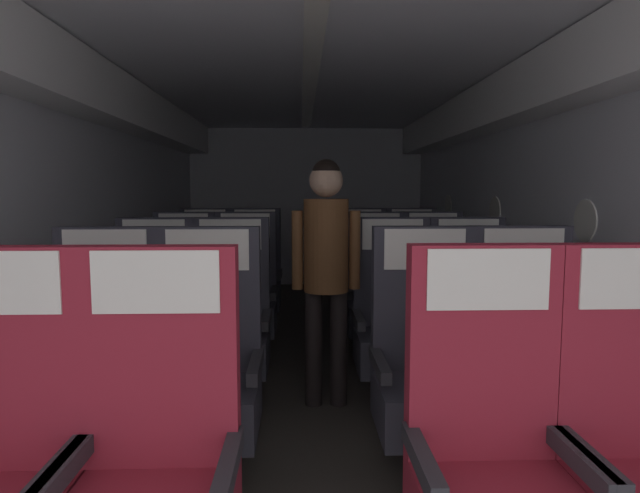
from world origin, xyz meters
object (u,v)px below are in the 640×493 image
object	(u,v)px
seat_d_left_window	(183,298)
seat_e_right_aisle	(413,279)
seat_b_left_window	(103,375)
seat_c_left_window	(153,327)
seat_c_right_aisle	(470,325)
seat_c_right_window	(394,325)
seat_b_left_aisle	(207,374)
flight_attendant	(326,256)
seat_b_right_aisle	(527,370)
seat_b_right_window	(427,371)
seat_d_right_window	(376,297)
seat_e_left_aisle	(255,280)
seat_e_right_window	(362,279)
seat_d_right_aisle	(434,296)
seat_a_right_window	(492,467)
seat_c_left_aisle	(230,326)
seat_e_left_window	(205,280)
seat_d_left_aisle	(245,298)
seat_a_left_aisle	(154,475)

from	to	relation	value
seat_d_left_window	seat_e_right_aisle	world-z (taller)	same
seat_b_left_window	seat_c_left_window	xyz separation A→B (m)	(-0.01, 0.92, 0.00)
seat_c_right_aisle	seat_c_right_window	world-z (taller)	same
seat_b_left_aisle	flight_attendant	xyz separation A→B (m)	(0.61, 0.84, 0.46)
seat_b_right_aisle	seat_b_right_window	size ratio (longest dim) A/B	1.00
seat_c_right_window	seat_d_right_window	xyz separation A→B (m)	(0.02, 0.94, 0.00)
seat_d_right_window	seat_d_left_window	bearing A→B (deg)	179.83
seat_e_left_aisle	seat_e_right_window	xyz separation A→B (m)	(1.05, -0.00, 0.00)
seat_d_left_window	seat_d_right_window	xyz separation A→B (m)	(1.58, -0.00, 0.00)
seat_d_right_aisle	seat_e_right_window	world-z (taller)	same
seat_b_right_aisle	seat_d_left_window	world-z (taller)	same
seat_a_right_window	seat_c_left_aisle	size ratio (longest dim) A/B	1.00
seat_c_left_window	seat_e_left_window	world-z (taller)	same
seat_a_right_window	seat_c_right_aisle	bearing A→B (deg)	74.65
seat_d_left_window	seat_e_right_window	bearing A→B (deg)	30.05
seat_e_left_window	seat_e_right_aisle	xyz separation A→B (m)	(2.05, -0.01, 0.00)
seat_d_left_aisle	seat_b_right_aisle	bearing A→B (deg)	-49.73
seat_d_left_aisle	seat_a_right_window	bearing A→B (deg)	-68.99
seat_e_right_aisle	seat_e_right_window	size ratio (longest dim) A/B	1.00
seat_d_left_aisle	flight_attendant	distance (m)	1.26
seat_c_left_aisle	seat_c_left_window	bearing A→B (deg)	-179.70
seat_a_left_aisle	seat_d_left_aisle	size ratio (longest dim) A/B	1.00
seat_b_right_aisle	seat_e_right_window	xyz separation A→B (m)	(-0.50, 2.75, 0.00)
seat_b_left_window	seat_d_left_window	size ratio (longest dim) A/B	1.00
seat_a_right_window	flight_attendant	bearing A→B (deg)	104.30
seat_b_right_aisle	seat_e_right_window	distance (m)	2.79
seat_c_right_window	seat_c_left_aisle	bearing A→B (deg)	178.99
seat_c_left_aisle	seat_e_right_aisle	distance (m)	2.40
seat_a_right_window	seat_d_left_window	bearing A→B (deg)	119.51
seat_c_left_window	seat_b_left_window	bearing A→B (deg)	-89.39
seat_a_right_window	seat_c_right_window	xyz separation A→B (m)	(-0.00, 1.82, 0.00)
seat_b_left_window	seat_e_left_window	bearing A→B (deg)	90.00
seat_b_left_window	seat_c_left_aisle	xyz separation A→B (m)	(0.48, 0.92, 0.00)
seat_c_right_aisle	seat_d_left_window	bearing A→B (deg)	155.46
seat_d_right_window	seat_b_right_window	bearing A→B (deg)	-90.33
seat_b_right_window	seat_d_right_window	distance (m)	1.85
seat_b_left_window	seat_c_right_aisle	distance (m)	2.24
seat_e_left_window	seat_b_left_window	bearing A→B (deg)	-90.00
seat_b_right_window	seat_e_right_window	distance (m)	2.75
seat_a_left_aisle	seat_c_left_aisle	xyz separation A→B (m)	(-0.00, 1.85, 0.00)
seat_c_left_aisle	seat_d_right_window	xyz separation A→B (m)	(1.08, 0.92, 0.00)
seat_b_left_aisle	seat_e_right_aisle	world-z (taller)	same
seat_d_left_aisle	seat_e_left_window	size ratio (longest dim) A/B	1.00
seat_c_right_aisle	flight_attendant	distance (m)	1.06
seat_e_left_window	seat_d_left_aisle	bearing A→B (deg)	-62.07
seat_b_right_window	seat_e_right_aisle	size ratio (longest dim) A/B	1.00
seat_d_right_window	flight_attendant	bearing A→B (deg)	-114.59
seat_b_left_window	seat_e_left_aisle	world-z (taller)	same
seat_d_right_window	seat_e_right_window	xyz separation A→B (m)	(-0.02, 0.91, 0.00)
seat_b_right_aisle	seat_c_left_window	size ratio (longest dim) A/B	1.00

